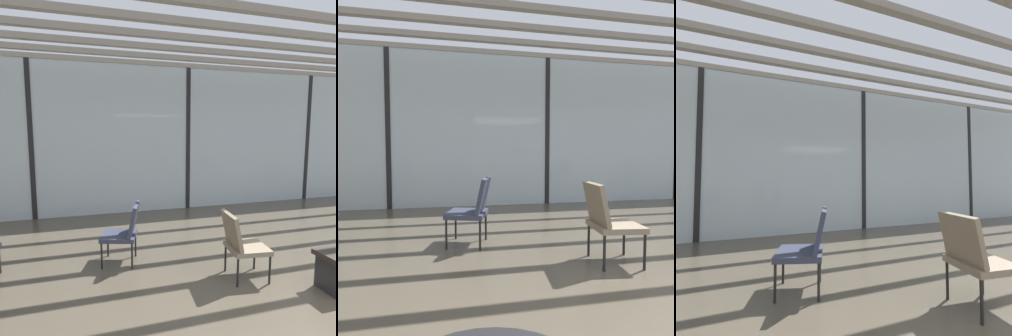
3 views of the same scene
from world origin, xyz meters
TOP-DOWN VIEW (x-y plane):
  - glass_curtain_wall at (0.00, 5.20)m, footprint 14.00×0.08m
  - window_mullion_0 at (-3.50, 5.20)m, footprint 0.10×0.12m
  - window_mullion_1 at (0.00, 5.20)m, footprint 0.10×0.12m
  - parked_airplane at (0.17, 10.76)m, footprint 12.80×4.38m
  - lounge_chair_1 at (-0.56, 1.64)m, footprint 0.58×0.54m
  - lounge_chair_2 at (-1.92, 2.51)m, footprint 0.64×0.61m

SIDE VIEW (x-z plane):
  - lounge_chair_1 at x=-0.56m, z-range 0.06..0.93m
  - lounge_chair_2 at x=-1.92m, z-range 0.06..0.93m
  - glass_curtain_wall at x=0.00m, z-range 0.00..3.38m
  - window_mullion_0 at x=-3.50m, z-range 0.00..3.38m
  - window_mullion_1 at x=0.00m, z-range 0.00..3.38m
  - parked_airplane at x=0.17m, z-range 0.00..4.38m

